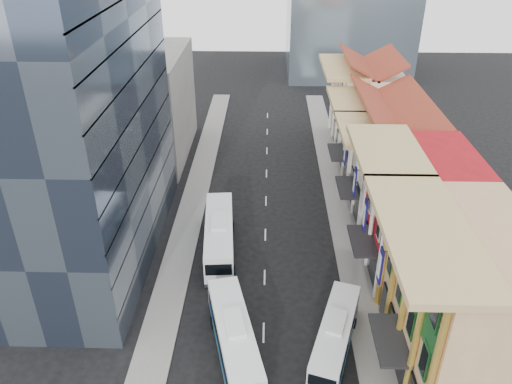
{
  "coord_description": "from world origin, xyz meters",
  "views": [
    {
      "loc": [
        0.17,
        -21.55,
        29.96
      ],
      "look_at": [
        -1.01,
        22.79,
        4.73
      ],
      "focal_mm": 35.0,
      "sensor_mm": 36.0,
      "label": 1
    }
  ],
  "objects_px": {
    "bus_left_near": "(234,338)",
    "bus_left_far": "(219,235)",
    "office_tower": "(70,108)",
    "bus_right": "(335,335)",
    "shophouse_tan": "(465,305)"
  },
  "relations": [
    {
      "from": "office_tower",
      "to": "bus_right",
      "type": "height_order",
      "value": "office_tower"
    },
    {
      "from": "office_tower",
      "to": "bus_right",
      "type": "bearing_deg",
      "value": -29.4
    },
    {
      "from": "office_tower",
      "to": "bus_left_far",
      "type": "height_order",
      "value": "office_tower"
    },
    {
      "from": "office_tower",
      "to": "bus_left_far",
      "type": "relative_size",
      "value": 2.55
    },
    {
      "from": "bus_left_near",
      "to": "bus_left_far",
      "type": "relative_size",
      "value": 0.94
    },
    {
      "from": "shophouse_tan",
      "to": "bus_left_far",
      "type": "xyz_separation_m",
      "value": [
        -18.55,
        14.03,
        -4.11
      ]
    },
    {
      "from": "bus_left_near",
      "to": "bus_right",
      "type": "xyz_separation_m",
      "value": [
        7.69,
        0.71,
        -0.21
      ]
    },
    {
      "from": "office_tower",
      "to": "bus_left_near",
      "type": "bearing_deg",
      "value": -42.12
    },
    {
      "from": "bus_left_far",
      "to": "bus_left_near",
      "type": "bearing_deg",
      "value": -84.7
    },
    {
      "from": "shophouse_tan",
      "to": "bus_left_far",
      "type": "distance_m",
      "value": 23.62
    },
    {
      "from": "office_tower",
      "to": "bus_left_near",
      "type": "xyz_separation_m",
      "value": [
        14.81,
        -13.39,
        -13.23
      ]
    },
    {
      "from": "office_tower",
      "to": "bus_right",
      "type": "xyz_separation_m",
      "value": [
        22.5,
        -12.68,
        -13.44
      ]
    },
    {
      "from": "bus_left_far",
      "to": "bus_right",
      "type": "bearing_deg",
      "value": -56.34
    },
    {
      "from": "shophouse_tan",
      "to": "office_tower",
      "type": "height_order",
      "value": "office_tower"
    },
    {
      "from": "bus_left_near",
      "to": "bus_left_far",
      "type": "height_order",
      "value": "bus_left_far"
    }
  ]
}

